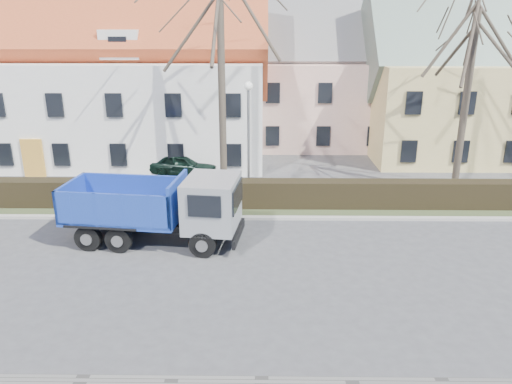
{
  "coord_description": "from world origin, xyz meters",
  "views": [
    {
      "loc": [
        -0.01,
        -16.25,
        8.44
      ],
      "look_at": [
        -0.26,
        3.69,
        1.6
      ],
      "focal_mm": 35.0,
      "sensor_mm": 36.0,
      "label": 1
    }
  ],
  "objects_px": {
    "parked_car_a": "(184,164)",
    "dump_truck": "(147,208)",
    "streetlight": "(249,143)",
    "cart_frame": "(148,217)"
  },
  "relations": [
    {
      "from": "cart_frame",
      "to": "parked_car_a",
      "type": "xyz_separation_m",
      "value": [
        0.52,
        7.16,
        0.39
      ]
    },
    {
      "from": "dump_truck",
      "to": "parked_car_a",
      "type": "xyz_separation_m",
      "value": [
        0.06,
        9.1,
        -0.77
      ]
    },
    {
      "from": "dump_truck",
      "to": "streetlight",
      "type": "height_order",
      "value": "streetlight"
    },
    {
      "from": "streetlight",
      "to": "cart_frame",
      "type": "relative_size",
      "value": 9.58
    },
    {
      "from": "dump_truck",
      "to": "cart_frame",
      "type": "height_order",
      "value": "dump_truck"
    },
    {
      "from": "parked_car_a",
      "to": "dump_truck",
      "type": "bearing_deg",
      "value": -167.41
    },
    {
      "from": "dump_truck",
      "to": "cart_frame",
      "type": "xyz_separation_m",
      "value": [
        -0.46,
        1.93,
        -1.16
      ]
    },
    {
      "from": "dump_truck",
      "to": "parked_car_a",
      "type": "distance_m",
      "value": 9.13
    },
    {
      "from": "streetlight",
      "to": "parked_car_a",
      "type": "bearing_deg",
      "value": 132.15
    },
    {
      "from": "streetlight",
      "to": "cart_frame",
      "type": "xyz_separation_m",
      "value": [
        -4.36,
        -2.92,
        -2.67
      ]
    }
  ]
}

